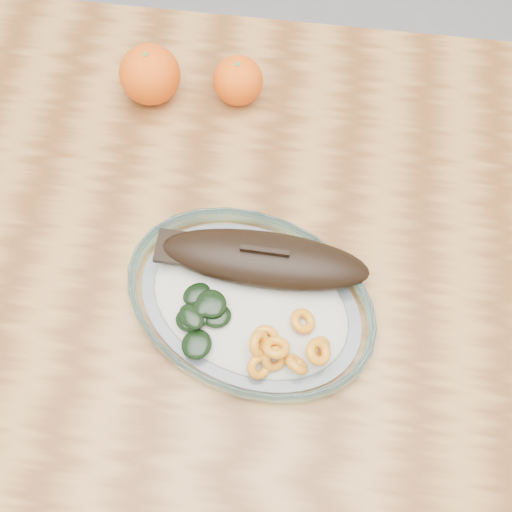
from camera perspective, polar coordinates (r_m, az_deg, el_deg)
name	(u,v)px	position (r m, az deg, el deg)	size (l,w,h in m)	color
ground	(215,376)	(1.56, -3.65, -10.63)	(3.00, 3.00, 0.00)	slate
dining_table	(189,272)	(0.94, -5.96, -1.46)	(1.20, 0.80, 0.75)	brown
plated_meal	(251,298)	(0.80, -0.46, -3.79)	(0.72, 0.72, 0.08)	white
orange_left	(150,75)	(0.95, -9.41, 15.62)	(0.09, 0.09, 0.09)	#E43B04
orange_right	(238,81)	(0.94, -1.61, 15.32)	(0.07, 0.07, 0.07)	#E43B04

